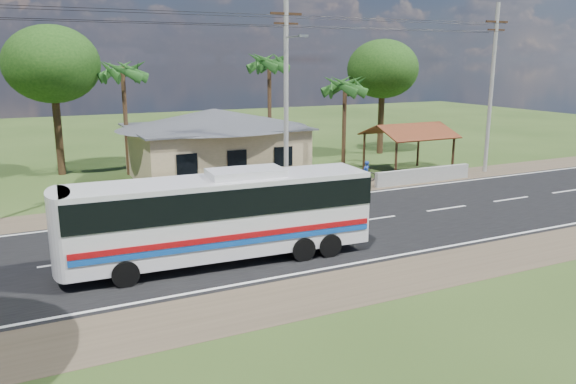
% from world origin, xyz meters
% --- Properties ---
extents(ground, '(120.00, 120.00, 0.00)m').
position_xyz_m(ground, '(0.00, 0.00, 0.00)').
color(ground, '#294017').
rests_on(ground, ground).
extents(road, '(120.00, 16.00, 0.03)m').
position_xyz_m(road, '(0.00, 0.00, 0.01)').
color(road, black).
rests_on(road, ground).
extents(house, '(12.40, 10.00, 5.00)m').
position_xyz_m(house, '(1.00, 13.00, 2.64)').
color(house, tan).
rests_on(house, ground).
extents(waiting_shed, '(5.20, 4.48, 3.35)m').
position_xyz_m(waiting_shed, '(13.00, 8.50, 2.73)').
color(waiting_shed, '#3B2715').
rests_on(waiting_shed, ground).
extents(concrete_barrier, '(7.00, 0.30, 0.90)m').
position_xyz_m(concrete_barrier, '(12.00, 5.60, 0.45)').
color(concrete_barrier, '#9E9E99').
rests_on(concrete_barrier, ground).
extents(utility_poles, '(32.80, 2.22, 11.00)m').
position_xyz_m(utility_poles, '(2.67, 6.49, 5.77)').
color(utility_poles, '#9E9E99').
rests_on(utility_poles, ground).
extents(palm_near, '(2.80, 2.80, 6.70)m').
position_xyz_m(palm_near, '(9.50, 11.00, 5.71)').
color(palm_near, '#47301E').
rests_on(palm_near, ground).
extents(palm_mid, '(2.80, 2.80, 8.20)m').
position_xyz_m(palm_mid, '(6.00, 15.50, 7.16)').
color(palm_mid, '#47301E').
rests_on(palm_mid, ground).
extents(palm_far, '(2.80, 2.80, 7.70)m').
position_xyz_m(palm_far, '(-4.00, 16.00, 6.68)').
color(palm_far, '#47301E').
rests_on(palm_far, ground).
extents(tree_behind_house, '(6.00, 6.00, 9.61)m').
position_xyz_m(tree_behind_house, '(-8.00, 18.00, 7.12)').
color(tree_behind_house, '#47301E').
rests_on(tree_behind_house, ground).
extents(tree_behind_shed, '(5.60, 5.60, 9.02)m').
position_xyz_m(tree_behind_shed, '(16.00, 16.00, 6.68)').
color(tree_behind_shed, '#47301E').
rests_on(tree_behind_shed, ground).
extents(coach_bus, '(11.35, 2.98, 3.49)m').
position_xyz_m(coach_bus, '(-3.83, -2.32, 2.00)').
color(coach_bus, silver).
rests_on(coach_bus, ground).
extents(motorcycle, '(1.85, 1.02, 0.92)m').
position_xyz_m(motorcycle, '(8.66, 7.35, 0.46)').
color(motorcycle, black).
rests_on(motorcycle, ground).
extents(person, '(0.64, 0.53, 1.49)m').
position_xyz_m(person, '(8.37, 6.51, 0.74)').
color(person, navy).
rests_on(person, ground).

